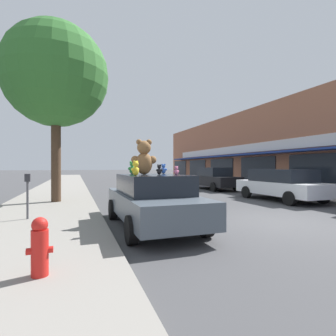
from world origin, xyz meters
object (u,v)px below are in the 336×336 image
plush_art_car (153,199)px  teddy_bear_pink (176,171)px  parked_car_far_right (214,178)px  teddy_bear_green (132,168)px  teddy_bear_black (159,170)px  fire_hydrant (40,246)px  teddy_bear_blue (163,169)px  street_tree (56,76)px  parked_car_far_center (281,184)px  teddy_bear_giant (144,158)px  parking_meter (28,190)px  teddy_bear_yellow (136,168)px

plush_art_car → teddy_bear_pink: (0.48, -0.51, 0.76)m
plush_art_car → parked_car_far_right: parked_car_far_right is taller
parked_car_far_right → teddy_bear_green: bearing=-131.6°
teddy_bear_black → fire_hydrant: (-2.61, -2.93, -1.00)m
teddy_bear_blue → teddy_bear_green: bearing=28.3°
teddy_bear_blue → street_tree: bearing=-23.7°
fire_hydrant → teddy_bear_black: bearing=48.3°
teddy_bear_black → street_tree: bearing=-13.3°
teddy_bear_blue → parked_car_far_center: bearing=-133.5°
teddy_bear_giant → teddy_bear_black: 0.54m
teddy_bear_black → parked_car_far_right: 11.76m
teddy_bear_green → parked_car_far_center: size_ratio=0.08×
parking_meter → fire_hydrant: bearing=-79.4°
teddy_bear_pink → parked_car_far_center: (6.76, 3.68, -0.71)m
teddy_bear_pink → fire_hydrant: teddy_bear_pink is taller
plush_art_car → teddy_bear_green: teddy_bear_green is taller
plush_art_car → teddy_bear_yellow: bearing=-133.2°
teddy_bear_blue → parked_car_far_center: teddy_bear_blue is taller
teddy_bear_giant → teddy_bear_blue: teddy_bear_giant is taller
plush_art_car → fire_hydrant: bearing=-130.8°
plush_art_car → parked_car_far_center: parked_car_far_center is taller
street_tree → parked_car_far_right: bearing=23.1°
parked_car_far_center → parked_car_far_right: size_ratio=1.00×
teddy_bear_pink → parked_car_far_right: teddy_bear_pink is taller
parked_car_far_right → parking_meter: (-10.44, -7.99, 0.15)m
teddy_bear_blue → parked_car_far_right: size_ratio=0.07×
plush_art_car → parked_car_far_center: (7.24, 3.17, 0.05)m
teddy_bear_blue → parked_car_far_center: 6.98m
fire_hydrant → parking_meter: size_ratio=0.62×
teddy_bear_black → parking_meter: teddy_bear_black is taller
teddy_bear_pink → teddy_bear_black: teddy_bear_black is taller
teddy_bear_blue → parked_car_far_right: (6.60, 8.54, -0.75)m
plush_art_car → teddy_bear_green: bearing=108.0°
parking_meter → street_tree: bearing=82.5°
teddy_bear_green → teddy_bear_pink: size_ratio=1.65×
teddy_bear_yellow → fire_hydrant: teddy_bear_yellow is taller
teddy_bear_blue → parking_meter: teddy_bear_blue is taller
teddy_bear_green → teddy_bear_blue: size_ratio=1.25×
teddy_bear_blue → parked_car_far_center: size_ratio=0.07×
teddy_bear_giant → parking_meter: (-3.05, 1.23, -0.91)m
teddy_bear_giant → teddy_bear_pink: 1.10m
plush_art_car → parked_car_far_center: bearing=23.3°
teddy_bear_giant → teddy_bear_pink: teddy_bear_giant is taller
teddy_bear_black → street_tree: 7.12m
teddy_bear_green → teddy_bear_yellow: size_ratio=1.07×
teddy_bear_giant → teddy_bear_yellow: bearing=73.6°
fire_hydrant → street_tree: bearing=92.3°
teddy_bear_blue → teddy_bear_black: bearing=93.0°
teddy_bear_pink → teddy_bear_blue: teddy_bear_blue is taller
parking_meter → teddy_bear_pink: bearing=-29.3°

